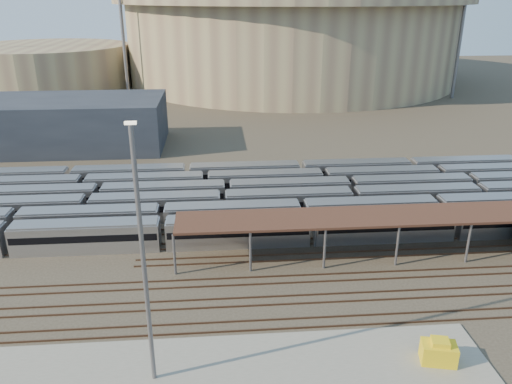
{
  "coord_description": "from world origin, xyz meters",
  "views": [
    {
      "loc": [
        -2.83,
        -48.76,
        29.7
      ],
      "look_at": [
        2.08,
        12.0,
        5.54
      ],
      "focal_mm": 35.0,
      "sensor_mm": 36.0,
      "label": 1
    }
  ],
  "objects": [
    {
      "name": "stadium",
      "position": [
        25.0,
        140.0,
        16.47
      ],
      "size": [
        124.0,
        124.0,
        32.5
      ],
      "color": "gray",
      "rests_on": "ground"
    },
    {
      "name": "floodlight_3",
      "position": [
        -10.0,
        160.0,
        20.65
      ],
      "size": [
        4.0,
        1.0,
        38.4
      ],
      "color": "slate",
      "rests_on": "ground"
    },
    {
      "name": "yellow_equipment",
      "position": [
        15.58,
        -15.5,
        1.11
      ],
      "size": [
        3.25,
        2.43,
        1.82
      ],
      "primitive_type": "cube",
      "rotation": [
        0.0,
        0.0,
        -0.23
      ],
      "color": "gold",
      "rests_on": "apron"
    },
    {
      "name": "apron",
      "position": [
        -5.0,
        -15.0,
        0.1
      ],
      "size": [
        50.0,
        9.0,
        0.2
      ],
      "primitive_type": "cube",
      "color": "gray",
      "rests_on": "ground"
    },
    {
      "name": "empty_tracks",
      "position": [
        0.0,
        -5.0,
        0.09
      ],
      "size": [
        170.0,
        9.62,
        0.18
      ],
      "color": "#4C3323",
      "rests_on": "ground"
    },
    {
      "name": "inspection_shed",
      "position": [
        22.0,
        4.0,
        4.98
      ],
      "size": [
        60.3,
        6.0,
        5.3
      ],
      "color": "slate",
      "rests_on": "ground"
    },
    {
      "name": "floodlight_0",
      "position": [
        -30.0,
        110.0,
        20.65
      ],
      "size": [
        4.0,
        1.0,
        38.4
      ],
      "color": "slate",
      "rests_on": "ground"
    },
    {
      "name": "ground",
      "position": [
        0.0,
        0.0,
        0.0
      ],
      "size": [
        420.0,
        420.0,
        0.0
      ],
      "primitive_type": "plane",
      "color": "#383026",
      "rests_on": "ground"
    },
    {
      "name": "yard_light_pole",
      "position": [
        -8.58,
        -15.48,
        11.09
      ],
      "size": [
        0.81,
        0.36,
        21.62
      ],
      "color": "slate",
      "rests_on": "apron"
    },
    {
      "name": "secondary_arena",
      "position": [
        -60.0,
        130.0,
        7.0
      ],
      "size": [
        56.0,
        56.0,
        14.0
      ],
      "primitive_type": "cylinder",
      "color": "gray",
      "rests_on": "ground"
    },
    {
      "name": "service_building",
      "position": [
        -35.0,
        55.0,
        5.0
      ],
      "size": [
        42.0,
        20.0,
        10.0
      ],
      "primitive_type": "cube",
      "color": "#1E232D",
      "rests_on": "ground"
    },
    {
      "name": "floodlight_2",
      "position": [
        70.0,
        100.0,
        20.65
      ],
      "size": [
        4.0,
        1.0,
        38.4
      ],
      "color": "slate",
      "rests_on": "ground"
    },
    {
      "name": "subway_trains",
      "position": [
        -3.0,
        18.5,
        1.8
      ],
      "size": [
        130.27,
        23.9,
        3.6
      ],
      "color": "#B0B0B5",
      "rests_on": "ground"
    }
  ]
}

